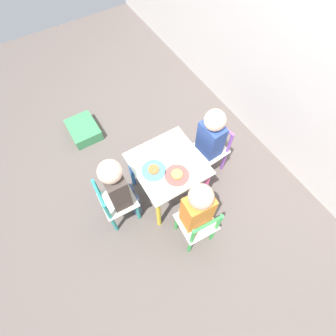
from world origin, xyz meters
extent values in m
plane|color=#5B514C|center=(0.00, 0.00, 0.00)|extent=(6.00, 6.00, 0.00)
cube|color=silver|center=(0.00, 1.13, 1.30)|extent=(6.00, 0.06, 2.60)
cube|color=silver|center=(0.00, 0.00, 0.47)|extent=(0.52, 0.52, 0.02)
cylinder|color=#387AD1|center=(-0.23, -0.23, 0.23)|extent=(0.04, 0.04, 0.46)
cylinder|color=yellow|center=(0.23, -0.23, 0.23)|extent=(0.04, 0.04, 0.46)
cylinder|color=#DB3D38|center=(-0.23, 0.23, 0.23)|extent=(0.04, 0.04, 0.46)
cylinder|color=#E5599E|center=(0.23, 0.23, 0.23)|extent=(0.04, 0.04, 0.46)
cube|color=silver|center=(-0.02, -0.45, 0.29)|extent=(0.27, 0.27, 0.02)
cylinder|color=teal|center=(0.09, -0.35, 0.14)|extent=(0.03, 0.03, 0.28)
cylinder|color=teal|center=(-0.12, -0.34, 0.14)|extent=(0.03, 0.03, 0.28)
cylinder|color=teal|center=(0.08, -0.56, 0.14)|extent=(0.03, 0.03, 0.28)
cylinder|color=teal|center=(-0.13, -0.55, 0.14)|extent=(0.03, 0.03, 0.28)
cylinder|color=teal|center=(0.08, -0.56, 0.41)|extent=(0.03, 0.03, 0.26)
cylinder|color=teal|center=(-0.13, -0.55, 0.41)|extent=(0.03, 0.03, 0.26)
cylinder|color=teal|center=(-0.02, -0.55, 0.52)|extent=(0.21, 0.03, 0.02)
cube|color=silver|center=(0.45, -0.03, 0.29)|extent=(0.28, 0.28, 0.02)
cylinder|color=green|center=(0.35, 0.09, 0.14)|extent=(0.03, 0.03, 0.28)
cylinder|color=green|center=(0.33, -0.13, 0.14)|extent=(0.03, 0.03, 0.28)
cylinder|color=green|center=(0.56, 0.07, 0.14)|extent=(0.03, 0.03, 0.28)
cylinder|color=green|center=(0.55, -0.14, 0.14)|extent=(0.03, 0.03, 0.28)
cylinder|color=green|center=(0.56, 0.07, 0.41)|extent=(0.03, 0.03, 0.26)
cylinder|color=green|center=(0.55, -0.14, 0.41)|extent=(0.03, 0.03, 0.26)
cylinder|color=green|center=(0.55, -0.03, 0.52)|extent=(0.04, 0.21, 0.02)
cube|color=silver|center=(-0.03, 0.45, 0.29)|extent=(0.28, 0.28, 0.02)
cylinder|color=#8E51BC|center=(-0.13, 0.33, 0.14)|extent=(0.03, 0.03, 0.28)
cylinder|color=#8E51BC|center=(0.08, 0.35, 0.14)|extent=(0.03, 0.03, 0.28)
cylinder|color=#8E51BC|center=(-0.14, 0.54, 0.14)|extent=(0.03, 0.03, 0.28)
cylinder|color=#8E51BC|center=(0.07, 0.56, 0.14)|extent=(0.03, 0.03, 0.28)
cylinder|color=#8E51BC|center=(-0.14, 0.54, 0.41)|extent=(0.03, 0.03, 0.26)
cylinder|color=#8E51BC|center=(0.07, 0.56, 0.41)|extent=(0.03, 0.03, 0.26)
cylinder|color=#8E51BC|center=(-0.04, 0.55, 0.52)|extent=(0.21, 0.04, 0.02)
cylinder|color=#4C608E|center=(0.04, -0.33, 0.15)|extent=(0.07, 0.07, 0.29)
cylinder|color=#4C608E|center=(-0.06, -0.32, 0.15)|extent=(0.07, 0.07, 0.29)
cube|color=#423833|center=(-0.02, -0.43, 0.47)|extent=(0.21, 0.15, 0.36)
sphere|color=beige|center=(-0.02, -0.43, 0.72)|extent=(0.16, 0.16, 0.16)
cylinder|color=#7A6B5B|center=(0.33, 0.03, 0.15)|extent=(0.07, 0.07, 0.29)
cylinder|color=#7A6B5B|center=(0.32, -0.07, 0.15)|extent=(0.07, 0.07, 0.29)
cube|color=orange|center=(0.43, -0.03, 0.47)|extent=(0.15, 0.21, 0.35)
sphere|color=#DBB293|center=(0.43, -0.03, 0.71)|extent=(0.17, 0.17, 0.17)
cylinder|color=#38383D|center=(-0.07, 0.32, 0.15)|extent=(0.07, 0.07, 0.29)
cylinder|color=#38383D|center=(0.03, 0.33, 0.15)|extent=(0.07, 0.07, 0.29)
cube|color=#2D478E|center=(-0.03, 0.43, 0.46)|extent=(0.21, 0.15, 0.32)
sphere|color=beige|center=(-0.03, 0.43, 0.69)|extent=(0.17, 0.17, 0.17)
cylinder|color=#4C9EE0|center=(0.00, -0.12, 0.49)|extent=(0.18, 0.18, 0.01)
cylinder|color=#CC6633|center=(0.00, -0.12, 0.50)|extent=(0.08, 0.08, 0.02)
cylinder|color=#E54C47|center=(0.12, 0.00, 0.49)|extent=(0.18, 0.18, 0.01)
cylinder|color=gold|center=(0.12, 0.00, 0.50)|extent=(0.08, 0.08, 0.02)
cube|color=#3D8E56|center=(-1.01, -0.39, 0.06)|extent=(0.35, 0.27, 0.12)
camera|label=1|loc=(0.87, -0.54, 2.18)|focal=28.00mm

